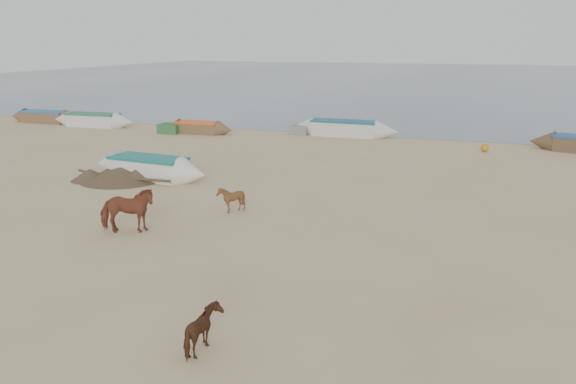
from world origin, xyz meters
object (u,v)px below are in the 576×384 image
at_px(calf_right, 205,331).
at_px(near_canoe, 149,168).
at_px(calf_front, 231,199).
at_px(cow_adult, 127,210).

height_order(calf_right, near_canoe, near_canoe).
relative_size(calf_front, near_canoe, 0.17).
xyz_separation_m(calf_front, near_canoe, (-5.53, 3.48, -0.01)).
bearing_deg(cow_adult, near_canoe, 4.26).
relative_size(cow_adult, calf_front, 1.80).
height_order(calf_front, calf_right, calf_front).
distance_m(cow_adult, calf_front, 3.76).
bearing_deg(cow_adult, calf_front, -58.16).
distance_m(calf_right, near_canoe, 14.99).
bearing_deg(calf_front, cow_adult, -46.20).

